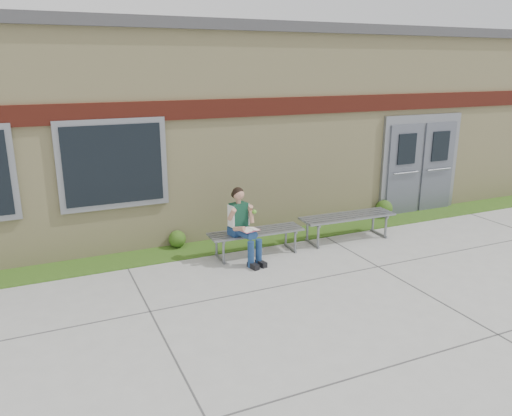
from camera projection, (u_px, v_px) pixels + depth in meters
name	position (u px, v px, depth m)	size (l,w,h in m)	color
ground	(346.00, 288.00, 7.86)	(80.00, 80.00, 0.00)	#9E9E99
grass_strip	(274.00, 238.00, 10.14)	(16.00, 0.80, 0.02)	#2C4E15
school_building	(215.00, 118.00, 12.53)	(16.20, 6.22, 4.20)	beige
bench_left	(256.00, 236.00, 9.18)	(1.78, 0.53, 0.46)	slate
bench_right	(347.00, 221.00, 9.96)	(1.97, 0.60, 0.51)	slate
girl	(243.00, 224.00, 8.78)	(0.52, 0.82, 1.33)	navy
shrub_mid	(177.00, 239.00, 9.54)	(0.33, 0.33, 0.33)	#2C4E15
shrub_east	(384.00, 208.00, 11.47)	(0.39, 0.39, 0.39)	#2C4E15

